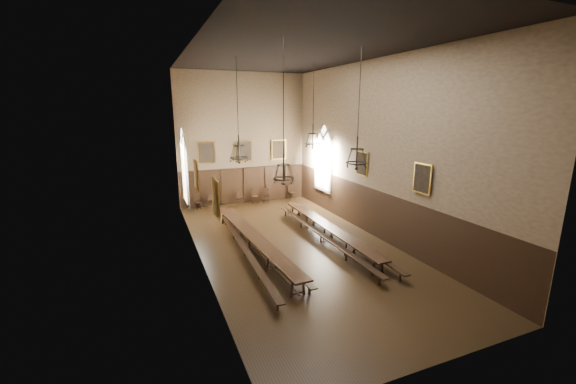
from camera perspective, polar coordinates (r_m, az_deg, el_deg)
floor at (r=17.54m, az=1.05°, el=-8.77°), size 9.00×18.00×0.02m
ceiling at (r=16.42m, az=1.19°, el=21.81°), size 9.00×18.00×0.02m
wall_back at (r=24.86m, az=-7.26°, el=8.43°), size 9.00×0.02×9.00m
wall_front at (r=9.00m, az=24.58°, el=-1.37°), size 9.00×0.02×9.00m
wall_left at (r=15.18m, az=-14.77°, el=4.98°), size 0.02×18.00×9.00m
wall_right at (r=18.63m, az=14.03°, el=6.51°), size 0.02×18.00×9.00m
wainscot_panelling at (r=17.11m, az=1.06°, el=-4.85°), size 9.00×18.00×2.50m
table_left at (r=16.90m, az=-5.58°, el=-8.24°), size 1.28×10.17×0.79m
table_right at (r=18.40m, az=6.46°, el=-6.50°), size 0.79×9.55×0.74m
bench_left_outer at (r=16.41m, az=-7.08°, el=-9.34°), size 0.68×10.31×0.46m
bench_left_inner at (r=16.89m, az=-3.39°, el=-8.65°), size 0.50×9.56×0.43m
bench_right_inner at (r=17.98m, az=5.36°, el=-7.20°), size 0.34×10.47×0.47m
bench_right_outer at (r=18.40m, az=8.64°, el=-6.81°), size 0.74×10.37×0.47m
chair_0 at (r=24.42m, az=-14.37°, el=-2.00°), size 0.47×0.47×1.00m
chair_1 at (r=24.65m, az=-12.21°, el=-1.82°), size 0.48×0.48×0.88m
chair_3 at (r=25.05m, az=-7.75°, el=-1.39°), size 0.43×0.43×0.89m
chair_4 at (r=25.30m, az=-5.38°, el=-1.08°), size 0.51×0.51×1.03m
chair_5 at (r=25.50m, az=-3.59°, el=-0.96°), size 0.56×0.56×0.99m
chair_7 at (r=26.30m, az=0.60°, el=-0.47°), size 0.49×0.49×1.02m
chandelier_back_left at (r=17.90m, az=-7.93°, el=6.47°), size 0.92×0.92×4.98m
chandelier_back_right at (r=19.86m, az=4.04°, el=8.60°), size 0.88×0.88×4.49m
chandelier_front_left at (r=13.05m, az=-0.70°, el=3.83°), size 0.78×0.78×5.07m
chandelier_front_right at (r=15.42m, az=11.05°, el=5.72°), size 0.92×0.92×4.85m
portrait_back_0 at (r=24.27m, az=-13.09°, el=6.17°), size 1.10×0.12×1.40m
portrait_back_1 at (r=24.82m, az=-7.13°, el=6.56°), size 1.10×0.12×1.40m
portrait_back_2 at (r=25.62m, az=-1.48°, el=6.87°), size 1.10×0.12×1.40m
portrait_left_0 at (r=16.30m, az=-14.64°, el=2.69°), size 0.12×1.00×1.30m
portrait_left_1 at (r=11.95m, az=-11.60°, el=-0.95°), size 0.12×1.00×1.30m
portrait_right_0 at (r=19.47m, az=11.85°, el=4.52°), size 0.12×1.00×1.30m
portrait_right_1 at (r=16.01m, az=20.87°, el=2.05°), size 0.12×1.00×1.30m
window_right at (r=23.35m, az=5.73°, el=5.43°), size 0.20×2.20×4.60m
window_left at (r=20.75m, az=-16.48°, el=3.95°), size 0.20×2.20×4.60m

